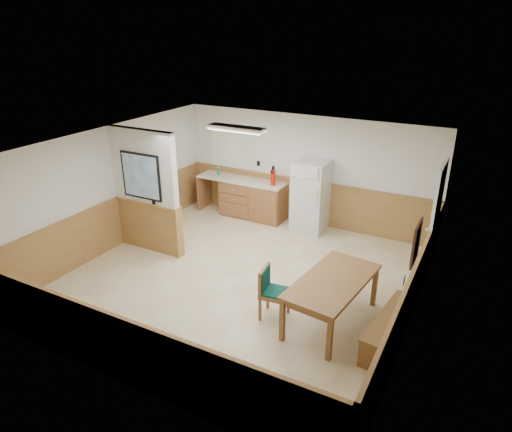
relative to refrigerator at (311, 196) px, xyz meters
The scene contains 20 objects.
ground 2.76m from the refrigerator, 96.28° to the right, with size 6.00×6.00×0.00m, color beige.
ceiling 3.15m from the refrigerator, 96.28° to the right, with size 6.00×6.00×0.02m, color white.
back_wall 0.65m from the refrigerator, 128.03° to the left, with size 6.00×0.02×2.50m, color silver.
right_wall 3.80m from the refrigerator, 44.13° to the right, with size 0.02×6.00×2.50m, color silver.
left_wall 4.24m from the refrigerator, 141.36° to the right, with size 0.02×6.00×2.50m, color silver.
wainscot_back 0.54m from the refrigerator, 129.59° to the left, with size 6.00×0.04×1.00m, color #A07A40.
wainscot_right 3.77m from the refrigerator, 44.35° to the right, with size 0.04×6.00×1.00m, color #A07A40.
wainscot_left 4.21m from the refrigerator, 141.19° to the right, with size 0.04×6.00×1.00m, color #A07A40.
partition_wall 3.54m from the refrigerator, 136.20° to the right, with size 1.50×0.20×2.50m.
kitchen_counter 1.54m from the refrigerator, behind, with size 2.20×0.61×1.00m.
exterior_door 2.78m from the refrigerator, 15.26° to the right, with size 0.07×1.02×2.15m.
kitchen_window 2.53m from the refrigerator, behind, with size 0.80×0.04×1.00m.
wall_painting 4.04m from the refrigerator, 47.59° to the right, with size 0.04×0.50×0.60m.
fluorescent_fixture 2.38m from the refrigerator, 129.33° to the right, with size 1.20×0.30×0.09m.
refrigerator is the anchor object (origin of this frame).
dining_table 3.48m from the refrigerator, 62.68° to the right, with size 1.08×1.85×0.75m.
dining_bench 4.07m from the refrigerator, 51.66° to the right, with size 0.52×1.54×0.45m.
dining_chair 3.47m from the refrigerator, 78.64° to the right, with size 0.62×0.46×0.85m.
fire_extinguisher 0.98m from the refrigerator, behind, with size 0.14×0.14×0.46m.
soap_bottle 2.43m from the refrigerator, behind, with size 0.06×0.06×0.19m, color green.
Camera 1 is at (3.66, -6.26, 4.33)m, focal length 32.00 mm.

